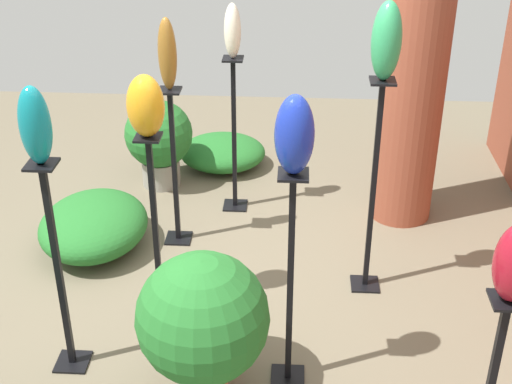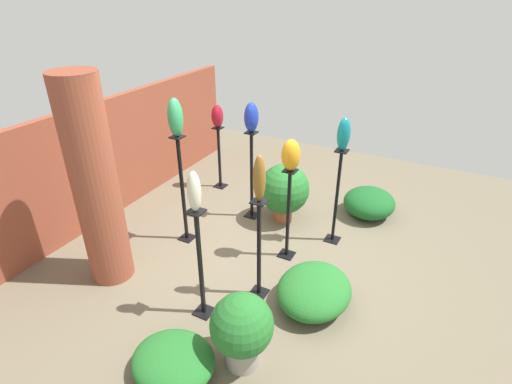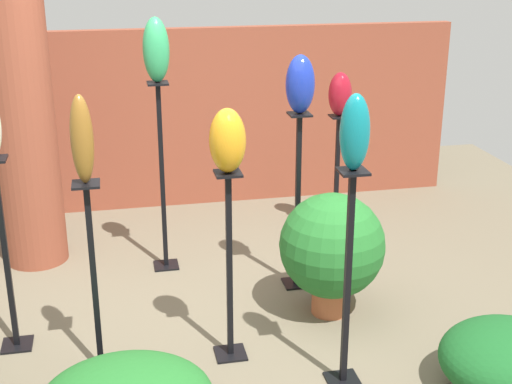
{
  "view_description": "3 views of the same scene",
  "coord_description": "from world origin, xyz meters",
  "px_view_note": "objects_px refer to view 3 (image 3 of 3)",
  "views": [
    {
      "loc": [
        3.92,
        0.58,
        3.02
      ],
      "look_at": [
        0.21,
        0.36,
        1.01
      ],
      "focal_mm": 50.0,
      "sensor_mm": 36.0,
      "label": 1
    },
    {
      "loc": [
        -4.03,
        -1.95,
        3.29
      ],
      "look_at": [
        -0.08,
        0.1,
        0.9
      ],
      "focal_mm": 28.0,
      "sensor_mm": 36.0,
      "label": 2
    },
    {
      "loc": [
        -0.65,
        -4.3,
        2.59
      ],
      "look_at": [
        0.26,
        0.08,
        0.98
      ],
      "focal_mm": 50.0,
      "sensor_mm": 36.0,
      "label": 3
    }
  ],
  "objects_px": {
    "pedestal_cobalt": "(298,209)",
    "art_vase_amber": "(228,141)",
    "art_vase_bronze": "(82,139)",
    "art_vase_jade": "(156,50)",
    "pedestal_jade": "(162,185)",
    "pedestal_teal": "(347,290)",
    "pedestal_bronze": "(95,289)",
    "pedestal_amber": "(229,275)",
    "pedestal_ruby": "(337,180)",
    "brick_pillar": "(22,116)",
    "potted_plant_mid_right": "(332,247)",
    "pedestal_ivory": "(7,264)",
    "art_vase_ruby": "(340,94)",
    "art_vase_cobalt": "(300,84)",
    "art_vase_teal": "(355,132)"
  },
  "relations": [
    {
      "from": "pedestal_amber",
      "to": "art_vase_bronze",
      "type": "bearing_deg",
      "value": -179.5
    },
    {
      "from": "pedestal_jade",
      "to": "art_vase_amber",
      "type": "relative_size",
      "value": 3.95
    },
    {
      "from": "pedestal_ruby",
      "to": "art_vase_amber",
      "type": "relative_size",
      "value": 2.82
    },
    {
      "from": "pedestal_jade",
      "to": "art_vase_ruby",
      "type": "xyz_separation_m",
      "value": [
        1.6,
        0.44,
        0.58
      ]
    },
    {
      "from": "pedestal_teal",
      "to": "art_vase_ruby",
      "type": "relative_size",
      "value": 3.58
    },
    {
      "from": "art_vase_amber",
      "to": "brick_pillar",
      "type": "bearing_deg",
      "value": 127.12
    },
    {
      "from": "pedestal_ruby",
      "to": "art_vase_bronze",
      "type": "bearing_deg",
      "value": -138.88
    },
    {
      "from": "brick_pillar",
      "to": "art_vase_ruby",
      "type": "distance_m",
      "value": 2.66
    },
    {
      "from": "pedestal_jade",
      "to": "pedestal_cobalt",
      "type": "relative_size",
      "value": 1.12
    },
    {
      "from": "potted_plant_mid_right",
      "to": "pedestal_teal",
      "type": "bearing_deg",
      "value": -101.88
    },
    {
      "from": "pedestal_cobalt",
      "to": "potted_plant_mid_right",
      "type": "relative_size",
      "value": 1.52
    },
    {
      "from": "pedestal_ivory",
      "to": "potted_plant_mid_right",
      "type": "relative_size",
      "value": 1.45
    },
    {
      "from": "art_vase_ruby",
      "to": "art_vase_cobalt",
      "type": "distance_m",
      "value": 1.19
    },
    {
      "from": "pedestal_bronze",
      "to": "potted_plant_mid_right",
      "type": "relative_size",
      "value": 1.38
    },
    {
      "from": "art_vase_ruby",
      "to": "art_vase_cobalt",
      "type": "height_order",
      "value": "art_vase_cobalt"
    },
    {
      "from": "art_vase_amber",
      "to": "art_vase_teal",
      "type": "height_order",
      "value": "art_vase_teal"
    },
    {
      "from": "art_vase_amber",
      "to": "art_vase_teal",
      "type": "xyz_separation_m",
      "value": [
        0.63,
        -0.44,
        0.13
      ]
    },
    {
      "from": "pedestal_bronze",
      "to": "pedestal_ruby",
      "type": "height_order",
      "value": "pedestal_bronze"
    },
    {
      "from": "brick_pillar",
      "to": "art_vase_jade",
      "type": "xyz_separation_m",
      "value": [
        1.05,
        -0.36,
        0.54
      ]
    },
    {
      "from": "pedestal_ruby",
      "to": "pedestal_ivory",
      "type": "bearing_deg",
      "value": -151.49
    },
    {
      "from": "art_vase_amber",
      "to": "art_vase_cobalt",
      "type": "relative_size",
      "value": 0.92
    },
    {
      "from": "pedestal_jade",
      "to": "pedestal_ruby",
      "type": "bearing_deg",
      "value": 15.21
    },
    {
      "from": "pedestal_cobalt",
      "to": "art_vase_bronze",
      "type": "height_order",
      "value": "art_vase_bronze"
    },
    {
      "from": "art_vase_bronze",
      "to": "art_vase_cobalt",
      "type": "distance_m",
      "value": 1.76
    },
    {
      "from": "pedestal_jade",
      "to": "pedestal_teal",
      "type": "height_order",
      "value": "pedestal_jade"
    },
    {
      "from": "pedestal_amber",
      "to": "art_vase_jade",
      "type": "relative_size",
      "value": 2.58
    },
    {
      "from": "art_vase_amber",
      "to": "potted_plant_mid_right",
      "type": "xyz_separation_m",
      "value": [
        0.81,
        0.41,
        -0.94
      ]
    },
    {
      "from": "pedestal_ivory",
      "to": "pedestal_amber",
      "type": "bearing_deg",
      "value": -16.0
    },
    {
      "from": "art_vase_bronze",
      "to": "art_vase_jade",
      "type": "height_order",
      "value": "art_vase_jade"
    },
    {
      "from": "potted_plant_mid_right",
      "to": "pedestal_ruby",
      "type": "bearing_deg",
      "value": 70.93
    },
    {
      "from": "brick_pillar",
      "to": "art_vase_amber",
      "type": "bearing_deg",
      "value": -52.88
    },
    {
      "from": "pedestal_bronze",
      "to": "art_vase_amber",
      "type": "relative_size",
      "value": 3.21
    },
    {
      "from": "pedestal_cobalt",
      "to": "art_vase_amber",
      "type": "height_order",
      "value": "art_vase_amber"
    },
    {
      "from": "art_vase_jade",
      "to": "art_vase_ruby",
      "type": "relative_size",
      "value": 1.27
    },
    {
      "from": "pedestal_bronze",
      "to": "pedestal_amber",
      "type": "relative_size",
      "value": 0.99
    },
    {
      "from": "pedestal_ivory",
      "to": "pedestal_ruby",
      "type": "height_order",
      "value": "pedestal_ivory"
    },
    {
      "from": "pedestal_cobalt",
      "to": "potted_plant_mid_right",
      "type": "bearing_deg",
      "value": -75.19
    },
    {
      "from": "pedestal_ruby",
      "to": "potted_plant_mid_right",
      "type": "bearing_deg",
      "value": -109.07
    },
    {
      "from": "art_vase_teal",
      "to": "art_vase_cobalt",
      "type": "xyz_separation_m",
      "value": [
        0.05,
        1.33,
        0.0
      ]
    },
    {
      "from": "pedestal_ruby",
      "to": "art_vase_jade",
      "type": "relative_size",
      "value": 2.26
    },
    {
      "from": "pedestal_amber",
      "to": "art_vase_ruby",
      "type": "xyz_separation_m",
      "value": [
        1.31,
        1.86,
        0.71
      ]
    },
    {
      "from": "pedestal_jade",
      "to": "pedestal_ruby",
      "type": "distance_m",
      "value": 1.68
    },
    {
      "from": "pedestal_amber",
      "to": "pedestal_teal",
      "type": "distance_m",
      "value": 0.77
    },
    {
      "from": "pedestal_bronze",
      "to": "art_vase_jade",
      "type": "distance_m",
      "value": 1.95
    },
    {
      "from": "pedestal_teal",
      "to": "pedestal_ruby",
      "type": "distance_m",
      "value": 2.4
    },
    {
      "from": "pedestal_bronze",
      "to": "potted_plant_mid_right",
      "type": "distance_m",
      "value": 1.69
    },
    {
      "from": "pedestal_amber",
      "to": "art_vase_ruby",
      "type": "relative_size",
      "value": 3.29
    },
    {
      "from": "pedestal_ruby",
      "to": "pedestal_cobalt",
      "type": "xyz_separation_m",
      "value": [
        -0.63,
        -0.97,
        0.13
      ]
    },
    {
      "from": "brick_pillar",
      "to": "pedestal_ruby",
      "type": "relative_size",
      "value": 2.27
    },
    {
      "from": "art_vase_ruby",
      "to": "potted_plant_mid_right",
      "type": "distance_m",
      "value": 1.72
    }
  ]
}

